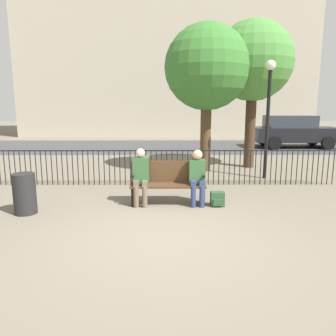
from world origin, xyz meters
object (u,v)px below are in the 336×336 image
tree_0 (253,62)px  tree_1 (207,68)px  seated_person_1 (197,174)px  backpack (217,199)px  seated_person_0 (141,174)px  park_bench (168,181)px  trash_bin (25,194)px  parked_car_0 (293,131)px  lamp_post (269,101)px

tree_0 → tree_1: 1.73m
seated_person_1 → backpack: seated_person_1 is taller
seated_person_0 → tree_1: (1.82, 3.80, 2.57)m
seated_person_1 → tree_0: tree_0 is taller
park_bench → trash_bin: bearing=-166.6°
seated_person_1 → tree_0: 5.70m
parked_car_0 → trash_bin: size_ratio=5.20×
park_bench → trash_bin: park_bench is taller
backpack → tree_1: size_ratio=0.07×
lamp_post → parked_car_0: bearing=63.6°
lamp_post → tree_1: bearing=144.0°
seated_person_0 → lamp_post: (3.44, 2.62, 1.56)m
backpack → seated_person_1: bearing=168.1°
park_bench → backpack: size_ratio=5.26×
seated_person_1 → lamp_post: (2.24, 2.62, 1.57)m
lamp_post → seated_person_1: bearing=-130.5°
seated_person_1 → seated_person_0: bearing=179.9°
backpack → park_bench: bearing=168.2°
backpack → tree_0: bearing=68.4°
tree_1 → parked_car_0: tree_1 is taller
backpack → tree_1: tree_1 is taller
backpack → tree_1: bearing=87.2°
park_bench → tree_1: bearing=71.3°
seated_person_1 → lamp_post: 3.79m
tree_1 → parked_car_0: (5.18, 6.01, -2.41)m
seated_person_0 → tree_0: (3.41, 4.41, 2.84)m
park_bench → backpack: bearing=-11.8°
seated_person_1 → tree_0: size_ratio=0.25×
seated_person_1 → lamp_post: lamp_post is taller
tree_0 → lamp_post: bearing=-89.1°
parked_car_0 → trash_bin: parked_car_0 is taller
parked_car_0 → tree_0: bearing=-123.7°
park_bench → seated_person_0: size_ratio=1.32×
lamp_post → parked_car_0: 8.14m
tree_1 → park_bench: bearing=-108.7°
park_bench → parked_car_0: parked_car_0 is taller
backpack → trash_bin: bearing=-173.3°
seated_person_0 → tree_1: tree_1 is taller
parked_car_0 → seated_person_0: bearing=-125.5°
tree_1 → lamp_post: size_ratio=1.38×
backpack → trash_bin: size_ratio=0.38×
seated_person_0 → trash_bin: bearing=-166.3°
seated_person_0 → backpack: size_ratio=3.99×
trash_bin → parked_car_0: bearing=48.2°
seated_person_1 → backpack: (0.43, -0.09, -0.52)m
park_bench → seated_person_0: (-0.58, -0.13, 0.19)m
park_bench → tree_0: bearing=56.6°
lamp_post → trash_bin: 6.76m
seated_person_1 → tree_1: size_ratio=0.26×
park_bench → parked_car_0: bearing=56.4°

